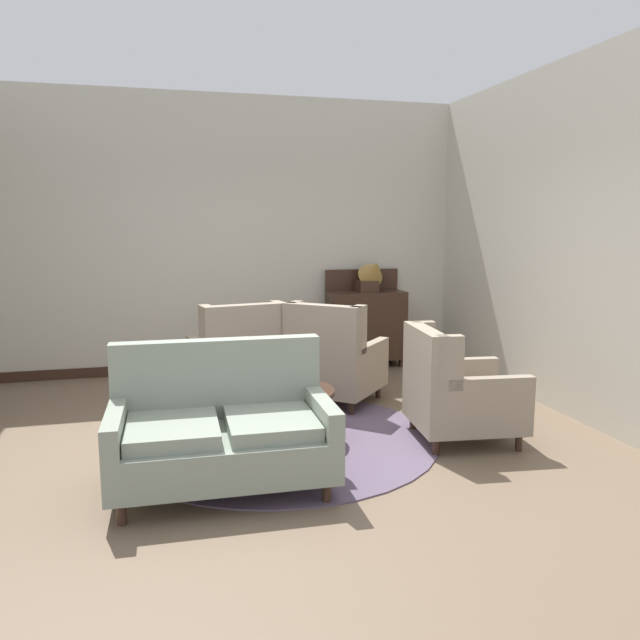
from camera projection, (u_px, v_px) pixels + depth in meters
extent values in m
plane|color=brown|center=(286.00, 452.00, 4.98)|extent=(8.41, 8.41, 0.00)
cube|color=beige|center=(235.00, 235.00, 7.60)|extent=(5.79, 0.08, 3.33)
cube|color=beige|center=(539.00, 238.00, 6.29)|extent=(0.08, 4.20, 3.33)
cube|color=#382319|center=(239.00, 364.00, 7.79)|extent=(5.63, 0.03, 0.12)
cylinder|color=#5B4C60|center=(278.00, 438.00, 5.27)|extent=(2.68, 2.68, 0.01)
cylinder|color=#382319|center=(285.00, 392.00, 5.17)|extent=(0.83, 0.83, 0.04)
cylinder|color=#382319|center=(285.00, 415.00, 5.20)|extent=(0.10, 0.10, 0.37)
cube|color=#382319|center=(310.00, 434.00, 5.30)|extent=(0.28, 0.08, 0.07)
cube|color=#382319|center=(270.00, 430.00, 5.39)|extent=(0.18, 0.28, 0.07)
cube|color=#382319|center=(274.00, 445.00, 5.03)|extent=(0.22, 0.26, 0.07)
cylinder|color=beige|center=(289.00, 387.00, 5.20)|extent=(0.08, 0.08, 0.02)
ellipsoid|color=beige|center=(289.00, 373.00, 5.18)|extent=(0.14, 0.14, 0.21)
cylinder|color=beige|center=(289.00, 356.00, 5.16)|extent=(0.06, 0.06, 0.08)
torus|color=beige|center=(289.00, 352.00, 5.15)|extent=(0.11, 0.11, 0.02)
cube|color=gray|center=(223.00, 452.00, 4.22)|extent=(1.51, 0.89, 0.28)
cube|color=gray|center=(218.00, 378.00, 4.50)|extent=(1.49, 0.17, 0.57)
cube|color=gray|center=(173.00, 431.00, 4.08)|extent=(0.61, 0.67, 0.10)
cube|color=gray|center=(271.00, 423.00, 4.23)|extent=(0.61, 0.67, 0.10)
cube|color=gray|center=(114.00, 428.00, 3.98)|extent=(0.13, 0.76, 0.20)
cube|color=gray|center=(323.00, 413.00, 4.29)|extent=(0.13, 0.76, 0.20)
cylinder|color=#382319|center=(122.00, 513.00, 3.77)|extent=(0.06, 0.06, 0.14)
cylinder|color=#382319|center=(327.00, 493.00, 4.07)|extent=(0.06, 0.06, 0.14)
cylinder|color=#382319|center=(129.00, 470.00, 4.44)|extent=(0.06, 0.06, 0.14)
cylinder|color=#382319|center=(305.00, 454.00, 4.74)|extent=(0.06, 0.06, 0.14)
cube|color=gray|center=(236.00, 372.00, 6.38)|extent=(0.96, 0.98, 0.32)
cube|color=gray|center=(246.00, 334.00, 6.00)|extent=(0.84, 0.28, 0.58)
cube|color=gray|center=(277.00, 323.00, 6.22)|extent=(0.13, 0.21, 0.44)
cube|color=gray|center=(206.00, 328.00, 5.92)|extent=(0.13, 0.21, 0.44)
cube|color=gray|center=(267.00, 344.00, 6.54)|extent=(0.23, 0.75, 0.18)
cube|color=gray|center=(199.00, 350.00, 6.24)|extent=(0.23, 0.75, 0.18)
cylinder|color=#382319|center=(256.00, 383.00, 6.86)|extent=(0.06, 0.06, 0.14)
cylinder|color=#382319|center=(197.00, 389.00, 6.59)|extent=(0.06, 0.06, 0.14)
cylinder|color=#382319|center=(278.00, 398.00, 6.25)|extent=(0.06, 0.06, 0.14)
cylinder|color=#382319|center=(214.00, 406.00, 5.97)|extent=(0.06, 0.06, 0.14)
cube|color=gray|center=(337.00, 374.00, 6.33)|extent=(1.15, 1.15, 0.30)
cube|color=gray|center=(321.00, 336.00, 5.95)|extent=(0.68, 0.63, 0.61)
cube|color=gray|center=(358.00, 330.00, 5.86)|extent=(0.21, 0.22, 0.46)
cube|color=gray|center=(295.00, 325.00, 6.17)|extent=(0.21, 0.22, 0.46)
cube|color=gray|center=(371.00, 353.00, 6.18)|extent=(0.57, 0.62, 0.20)
cube|color=gray|center=(310.00, 347.00, 6.49)|extent=(0.57, 0.62, 0.20)
cylinder|color=#382319|center=(378.00, 391.00, 6.52)|extent=(0.06, 0.06, 0.14)
cylinder|color=#382319|center=(325.00, 384.00, 6.80)|extent=(0.06, 0.06, 0.14)
cylinder|color=#382319|center=(351.00, 408.00, 5.92)|extent=(0.06, 0.06, 0.14)
cylinder|color=#382319|center=(294.00, 400.00, 6.20)|extent=(0.06, 0.06, 0.14)
cube|color=gray|center=(464.00, 409.00, 5.22)|extent=(0.94, 0.87, 0.26)
cube|color=gray|center=(424.00, 362.00, 5.10)|extent=(0.23, 0.79, 0.56)
cube|color=gray|center=(449.00, 363.00, 4.77)|extent=(0.21, 0.12, 0.43)
cube|color=gray|center=(423.00, 346.00, 5.44)|extent=(0.21, 0.12, 0.43)
cube|color=gray|center=(487.00, 391.00, 4.86)|extent=(0.76, 0.18, 0.22)
cube|color=gray|center=(456.00, 371.00, 5.52)|extent=(0.76, 0.18, 0.22)
cylinder|color=#382319|center=(519.00, 442.00, 5.00)|extent=(0.06, 0.06, 0.14)
cylinder|color=#382319|center=(487.00, 419.00, 5.60)|extent=(0.06, 0.06, 0.14)
cylinder|color=#382319|center=(436.00, 447.00, 4.90)|extent=(0.06, 0.06, 0.14)
cylinder|color=#382319|center=(413.00, 422.00, 5.50)|extent=(0.06, 0.06, 0.14)
cylinder|color=#382319|center=(336.00, 332.00, 6.65)|extent=(0.53, 0.53, 0.03)
cylinder|color=#382319|center=(336.00, 363.00, 6.71)|extent=(0.07, 0.07, 0.64)
cylinder|color=#382319|center=(336.00, 390.00, 6.75)|extent=(0.35, 0.35, 0.04)
cube|color=#382319|center=(366.00, 325.00, 7.88)|extent=(0.96, 0.42, 0.86)
cube|color=#382319|center=(362.00, 280.00, 7.98)|extent=(0.96, 0.04, 0.27)
cube|color=#382319|center=(337.00, 367.00, 7.70)|extent=(0.06, 0.06, 0.10)
cube|color=#382319|center=(402.00, 363.00, 7.91)|extent=(0.06, 0.06, 0.10)
cube|color=#382319|center=(330.00, 361.00, 8.00)|extent=(0.06, 0.06, 0.10)
cube|color=#382319|center=(393.00, 358.00, 8.22)|extent=(0.06, 0.06, 0.10)
cube|color=#382319|center=(367.00, 286.00, 7.79)|extent=(0.24, 0.24, 0.14)
cone|color=#B28942|center=(374.00, 269.00, 7.69)|extent=(0.34, 0.43, 0.43)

